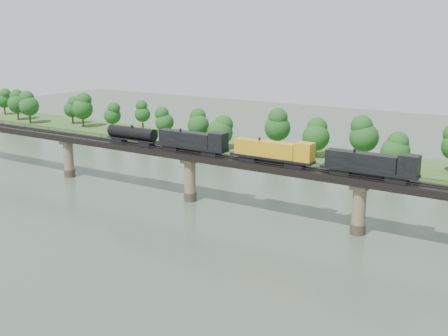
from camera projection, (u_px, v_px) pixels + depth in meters
The scene contains 6 objects.
ground at pixel (96, 240), 105.05m from camera, with size 400.00×400.00×0.00m, color #374637.
far_bank at pixel (295, 154), 174.20m from camera, with size 300.00×24.00×1.60m, color #304E1F.
bridge at pixel (190, 178), 128.21m from camera, with size 236.00×30.00×11.50m.
bridge_superstructure at pixel (190, 151), 126.69m from camera, with size 220.00×4.90×0.75m.
far_treeline at pixel (265, 128), 172.94m from camera, with size 289.06×17.54×13.60m.
freight_train at pixel (244, 148), 118.65m from camera, with size 75.07×2.92×5.17m.
Camera 1 is at (73.70, -69.93, 38.45)m, focal length 45.00 mm.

